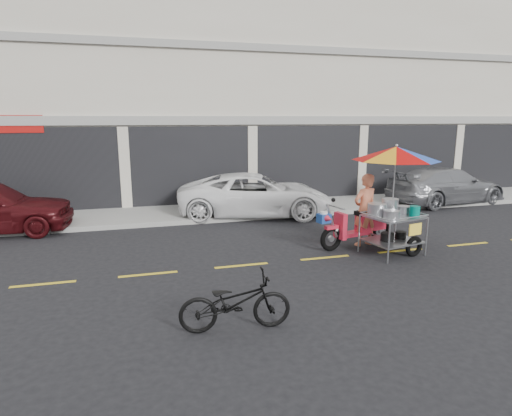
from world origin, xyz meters
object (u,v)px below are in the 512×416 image
object	(u,v)px
silver_pickup	(446,185)
near_bicycle	(235,302)
food_vendor_rig	(383,184)
white_pickup	(255,195)

from	to	relation	value
silver_pickup	near_bicycle	distance (m)	12.38
near_bicycle	food_vendor_rig	size ratio (longest dim) A/B	0.59
near_bicycle	food_vendor_rig	distance (m)	5.39
near_bicycle	white_pickup	bearing A→B (deg)	-12.94
silver_pickup	food_vendor_rig	size ratio (longest dim) A/B	1.64
near_bicycle	food_vendor_rig	bearing A→B (deg)	-50.53
silver_pickup	food_vendor_rig	distance (m)	7.19
white_pickup	silver_pickup	bearing A→B (deg)	-77.39
silver_pickup	near_bicycle	size ratio (longest dim) A/B	2.79
white_pickup	near_bicycle	size ratio (longest dim) A/B	2.95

